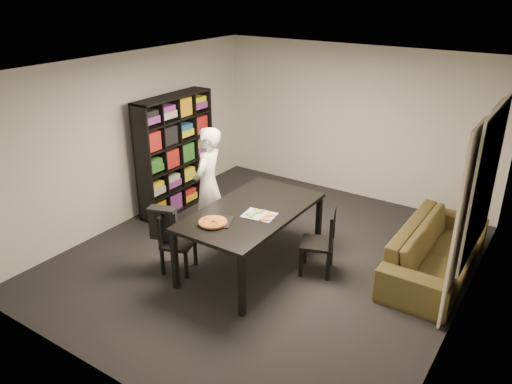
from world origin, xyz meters
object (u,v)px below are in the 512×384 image
Objects in this scene: dining_table at (252,215)px; person at (208,185)px; chair_right at (324,238)px; chair_left at (172,238)px; baking_tray at (215,221)px; pepperoni_pizza at (213,222)px; sofa at (436,250)px; bookshelf at (176,153)px.

person reaches higher than dining_table.
chair_left is at bearing -78.37° from chair_right.
baking_tray is 0.08m from pepperoni_pizza.
pepperoni_pizza is at bearing -75.47° from baking_tray.
chair_right is 2.52× the size of pepperoni_pizza.
sofa is (1.22, 0.83, -0.18)m from chair_right.
chair_right is 2.21× the size of baking_tray.
bookshelf is 1.27m from person.
chair_right is 1.46m from pepperoni_pizza.
sofa is at bearing -76.45° from chair_left.
bookshelf reaches higher than person.
dining_table is 2.45m from sofa.
chair_right is 0.40× the size of sofa.
dining_table is at bearing -71.11° from chair_left.
dining_table is 1.02m from person.
bookshelf reaches higher than pepperoni_pizza.
sofa is (3.05, 0.91, -0.53)m from person.
chair_left is at bearing -142.06° from dining_table.
baking_tray is at bearing -36.53° from bookshelf.
bookshelf is 4.24m from sofa.
person is (1.13, -0.58, -0.10)m from bookshelf.
person reaches higher than baking_tray.
chair_left is 2.35× the size of pepperoni_pizza.
bookshelf is 2.44m from pepperoni_pizza.
pepperoni_pizza is at bearing 128.85° from sofa.
chair_left is 1.97m from chair_right.
dining_table is at bearing 70.64° from baking_tray.
bookshelf reaches higher than baking_tray.
chair_left is 0.48× the size of person.
bookshelf is at bearing -119.45° from chair_right.
sofa is at bearing 4.46° from bookshelf.
person is 4.25× the size of baking_tray.
baking_tray reaches higher than dining_table.
chair_left is (-0.82, -0.64, -0.29)m from dining_table.
sofa is (4.18, 0.33, -0.63)m from bookshelf.
pepperoni_pizza reaches higher than dining_table.
chair_right is at bearing 43.60° from pepperoni_pizza.
baking_tray is (0.78, -0.83, -0.01)m from person.
chair_left is 0.75m from baking_tray.
person is (-0.97, 0.31, 0.09)m from dining_table.
person is at bearing -10.32° from chair_left.
person reaches higher than pepperoni_pizza.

